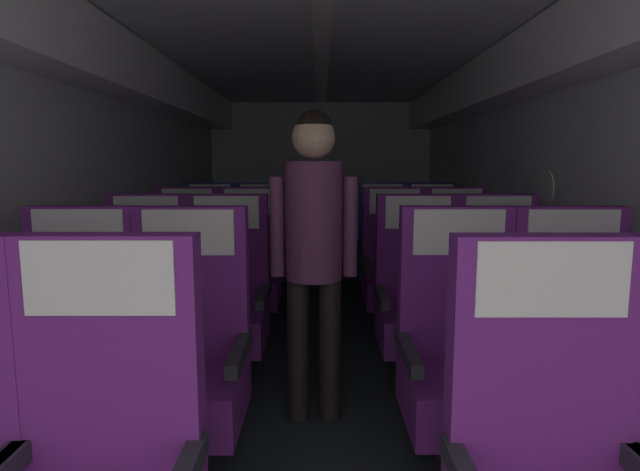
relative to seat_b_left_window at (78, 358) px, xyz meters
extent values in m
cube|color=#23282D|center=(1.08, 1.38, -0.47)|extent=(3.34, 8.05, 0.02)
cube|color=silver|center=(-0.49, 1.38, 0.62)|extent=(0.08, 7.65, 2.17)
cube|color=silver|center=(2.64, 1.38, 0.62)|extent=(0.08, 7.65, 2.17)
cube|color=silver|center=(1.08, 1.38, 1.71)|extent=(3.22, 7.65, 0.06)
cube|color=#B6BBBB|center=(1.08, 5.23, 0.62)|extent=(3.22, 0.06, 2.17)
cube|color=white|center=(-0.30, 1.38, 1.49)|extent=(0.32, 7.34, 0.36)
cube|color=white|center=(2.45, 1.38, 1.49)|extent=(0.32, 7.34, 0.36)
cube|color=white|center=(1.08, 1.38, 1.67)|extent=(0.12, 6.88, 0.02)
cylinder|color=white|center=(2.60, 1.38, 0.67)|extent=(0.01, 0.26, 0.26)
cylinder|color=white|center=(2.60, 3.30, 0.67)|extent=(0.01, 0.26, 0.26)
cube|color=#6B237A|center=(0.48, -0.78, 0.31)|extent=(0.50, 0.09, 0.68)
cube|color=silver|center=(0.48, -0.83, 0.54)|extent=(0.40, 0.01, 0.20)
cube|color=#6B237A|center=(1.66, -0.80, 0.31)|extent=(0.50, 0.09, 0.68)
cube|color=silver|center=(1.66, -0.85, 0.54)|extent=(0.40, 0.01, 0.20)
cube|color=#38383D|center=(0.00, -0.07, -0.36)|extent=(0.18, 0.19, 0.21)
cube|color=#6B237A|center=(0.00, -0.07, -0.14)|extent=(0.50, 0.52, 0.21)
cube|color=#6B237A|center=(0.00, 0.14, 0.31)|extent=(0.50, 0.09, 0.68)
cube|color=#28282D|center=(0.24, -0.07, 0.06)|extent=(0.05, 0.44, 0.06)
cube|color=#28282D|center=(-0.24, -0.07, 0.06)|extent=(0.05, 0.44, 0.06)
cube|color=silver|center=(0.00, 0.09, 0.54)|extent=(0.40, 0.01, 0.20)
cube|color=#38383D|center=(0.49, -0.09, -0.36)|extent=(0.18, 0.19, 0.21)
cube|color=#6B237A|center=(0.49, -0.09, -0.14)|extent=(0.50, 0.52, 0.21)
cube|color=#6B237A|center=(0.49, 0.13, 0.31)|extent=(0.50, 0.09, 0.68)
cube|color=#28282D|center=(0.73, -0.09, 0.06)|extent=(0.05, 0.44, 0.06)
cube|color=#28282D|center=(0.25, -0.09, 0.06)|extent=(0.05, 0.44, 0.06)
cube|color=silver|center=(0.49, 0.08, 0.54)|extent=(0.40, 0.01, 0.20)
cube|color=#38383D|center=(2.17, -0.08, -0.36)|extent=(0.18, 0.19, 0.21)
cube|color=#6B237A|center=(2.17, -0.08, -0.14)|extent=(0.50, 0.52, 0.21)
cube|color=#6B237A|center=(2.17, 0.13, 0.31)|extent=(0.50, 0.09, 0.68)
cube|color=#28282D|center=(1.93, -0.08, 0.06)|extent=(0.05, 0.44, 0.06)
cube|color=silver|center=(2.17, 0.08, 0.54)|extent=(0.40, 0.01, 0.20)
cube|color=#38383D|center=(1.67, -0.08, -0.36)|extent=(0.18, 0.19, 0.21)
cube|color=#6B237A|center=(1.67, -0.08, -0.14)|extent=(0.50, 0.52, 0.21)
cube|color=#6B237A|center=(1.67, 0.13, 0.31)|extent=(0.50, 0.09, 0.68)
cube|color=#28282D|center=(1.91, -0.08, 0.06)|extent=(0.05, 0.44, 0.06)
cube|color=#28282D|center=(1.43, -0.08, 0.06)|extent=(0.05, 0.44, 0.06)
cube|color=silver|center=(1.67, 0.08, 0.54)|extent=(0.40, 0.01, 0.20)
cube|color=#38383D|center=(-0.01, 0.86, -0.36)|extent=(0.18, 0.19, 0.21)
cube|color=#6B237A|center=(-0.01, 0.86, -0.14)|extent=(0.50, 0.52, 0.21)
cube|color=#6B237A|center=(-0.01, 1.07, 0.31)|extent=(0.50, 0.09, 0.68)
cube|color=#28282D|center=(0.23, 0.86, 0.06)|extent=(0.05, 0.44, 0.06)
cube|color=#28282D|center=(-0.25, 0.86, 0.06)|extent=(0.05, 0.44, 0.06)
cube|color=silver|center=(-0.01, 1.02, 0.54)|extent=(0.40, 0.01, 0.20)
cube|color=#38383D|center=(0.49, 0.85, -0.36)|extent=(0.18, 0.19, 0.21)
cube|color=#6B237A|center=(0.49, 0.85, -0.14)|extent=(0.50, 0.52, 0.21)
cube|color=#6B237A|center=(0.49, 1.06, 0.31)|extent=(0.50, 0.09, 0.68)
cube|color=#28282D|center=(0.72, 0.85, 0.06)|extent=(0.05, 0.44, 0.06)
cube|color=#28282D|center=(0.25, 0.85, 0.06)|extent=(0.05, 0.44, 0.06)
cube|color=silver|center=(0.49, 1.01, 0.54)|extent=(0.40, 0.01, 0.20)
cube|color=#38383D|center=(2.16, 0.85, -0.36)|extent=(0.18, 0.19, 0.21)
cube|color=#6B237A|center=(2.16, 0.85, -0.14)|extent=(0.50, 0.52, 0.21)
cube|color=#6B237A|center=(2.16, 1.06, 0.31)|extent=(0.50, 0.09, 0.68)
cube|color=#28282D|center=(2.40, 0.85, 0.06)|extent=(0.05, 0.44, 0.06)
cube|color=#28282D|center=(1.92, 0.85, 0.06)|extent=(0.05, 0.44, 0.06)
cube|color=silver|center=(2.16, 1.01, 0.54)|extent=(0.40, 0.01, 0.20)
cube|color=#38383D|center=(1.66, 0.85, -0.36)|extent=(0.18, 0.19, 0.21)
cube|color=#6B237A|center=(1.66, 0.85, -0.14)|extent=(0.50, 0.52, 0.21)
cube|color=#6B237A|center=(1.66, 1.06, 0.31)|extent=(0.50, 0.09, 0.68)
cube|color=#28282D|center=(1.90, 0.85, 0.06)|extent=(0.05, 0.44, 0.06)
cube|color=#28282D|center=(1.43, 0.85, 0.06)|extent=(0.05, 0.44, 0.06)
cube|color=silver|center=(1.66, 1.01, 0.54)|extent=(0.40, 0.01, 0.20)
cube|color=#38383D|center=(0.00, 1.80, -0.36)|extent=(0.18, 0.19, 0.21)
cube|color=#6B237A|center=(0.00, 1.80, -0.14)|extent=(0.50, 0.52, 0.21)
cube|color=#6B237A|center=(0.00, 2.02, 0.31)|extent=(0.50, 0.09, 0.68)
cube|color=#28282D|center=(0.24, 1.80, 0.06)|extent=(0.05, 0.44, 0.06)
cube|color=#28282D|center=(-0.24, 1.80, 0.06)|extent=(0.05, 0.44, 0.06)
cube|color=silver|center=(0.00, 1.97, 0.54)|extent=(0.40, 0.01, 0.20)
cube|color=#38383D|center=(0.50, 1.79, -0.36)|extent=(0.18, 0.19, 0.21)
cube|color=#6B237A|center=(0.50, 1.79, -0.14)|extent=(0.50, 0.52, 0.21)
cube|color=#6B237A|center=(0.50, 2.00, 0.31)|extent=(0.50, 0.09, 0.68)
cube|color=#28282D|center=(0.74, 1.79, 0.06)|extent=(0.05, 0.44, 0.06)
cube|color=#28282D|center=(0.26, 1.79, 0.06)|extent=(0.05, 0.44, 0.06)
cube|color=silver|center=(0.50, 1.95, 0.54)|extent=(0.40, 0.01, 0.20)
cube|color=#38383D|center=(2.15, 1.79, -0.36)|extent=(0.18, 0.19, 0.21)
cube|color=#6B237A|center=(2.15, 1.79, -0.14)|extent=(0.50, 0.52, 0.21)
cube|color=#6B237A|center=(2.15, 2.00, 0.31)|extent=(0.50, 0.09, 0.68)
cube|color=#28282D|center=(2.39, 1.79, 0.06)|extent=(0.05, 0.44, 0.06)
cube|color=#28282D|center=(1.91, 1.79, 0.06)|extent=(0.05, 0.44, 0.06)
cube|color=silver|center=(2.15, 1.95, 0.54)|extent=(0.40, 0.01, 0.20)
cube|color=#38383D|center=(1.66, 1.79, -0.36)|extent=(0.18, 0.19, 0.21)
cube|color=#6B237A|center=(1.66, 1.79, -0.14)|extent=(0.50, 0.52, 0.21)
cube|color=#6B237A|center=(1.66, 2.00, 0.31)|extent=(0.50, 0.09, 0.68)
cube|color=#28282D|center=(1.89, 1.79, 0.06)|extent=(0.05, 0.44, 0.06)
cube|color=#28282D|center=(1.42, 1.79, 0.06)|extent=(0.05, 0.44, 0.06)
cube|color=silver|center=(1.66, 1.95, 0.54)|extent=(0.40, 0.01, 0.20)
cube|color=#38383D|center=(-0.01, 2.73, -0.36)|extent=(0.18, 0.19, 0.21)
cube|color=navy|center=(-0.01, 2.73, -0.14)|extent=(0.50, 0.52, 0.21)
cube|color=navy|center=(-0.01, 2.95, 0.31)|extent=(0.50, 0.09, 0.68)
cube|color=#28282D|center=(0.23, 2.73, 0.06)|extent=(0.05, 0.44, 0.06)
cube|color=#28282D|center=(-0.25, 2.73, 0.06)|extent=(0.05, 0.44, 0.06)
cube|color=silver|center=(-0.01, 2.90, 0.54)|extent=(0.40, 0.01, 0.20)
cube|color=#38383D|center=(0.48, 2.73, -0.36)|extent=(0.18, 0.19, 0.21)
cube|color=navy|center=(0.48, 2.73, -0.14)|extent=(0.50, 0.52, 0.21)
cube|color=navy|center=(0.48, 2.94, 0.31)|extent=(0.50, 0.09, 0.68)
cube|color=#28282D|center=(0.72, 2.73, 0.06)|extent=(0.05, 0.44, 0.06)
cube|color=#28282D|center=(0.25, 2.73, 0.06)|extent=(0.05, 0.44, 0.06)
cube|color=silver|center=(0.48, 2.89, 0.54)|extent=(0.40, 0.01, 0.20)
cube|color=#38383D|center=(2.15, 2.71, -0.36)|extent=(0.18, 0.19, 0.21)
cube|color=navy|center=(2.15, 2.71, -0.14)|extent=(0.50, 0.52, 0.21)
cube|color=navy|center=(2.15, 2.93, 0.31)|extent=(0.50, 0.09, 0.68)
cube|color=#28282D|center=(2.39, 2.71, 0.06)|extent=(0.05, 0.44, 0.06)
cube|color=#28282D|center=(1.91, 2.71, 0.06)|extent=(0.05, 0.44, 0.06)
cube|color=silver|center=(2.15, 2.87, 0.54)|extent=(0.40, 0.01, 0.20)
cube|color=#38383D|center=(1.67, 2.72, -0.36)|extent=(0.18, 0.19, 0.21)
cube|color=navy|center=(1.67, 2.72, -0.14)|extent=(0.50, 0.52, 0.21)
cube|color=navy|center=(1.67, 2.93, 0.31)|extent=(0.50, 0.09, 0.68)
cube|color=#28282D|center=(1.91, 2.72, 0.06)|extent=(0.05, 0.44, 0.06)
cube|color=#28282D|center=(1.43, 2.72, 0.06)|extent=(0.05, 0.44, 0.06)
cube|color=silver|center=(1.67, 2.88, 0.54)|extent=(0.40, 0.01, 0.20)
cylinder|color=black|center=(0.95, 0.36, -0.09)|extent=(0.11, 0.11, 0.74)
cylinder|color=black|center=(1.11, 0.36, -0.09)|extent=(0.11, 0.11, 0.74)
cylinder|color=#5B2D4C|center=(1.03, 0.36, 0.56)|extent=(0.28, 0.28, 0.58)
cylinder|color=#5B2D4C|center=(0.85, 0.36, 0.53)|extent=(0.07, 0.07, 0.49)
cylinder|color=#5B2D4C|center=(1.21, 0.36, 0.53)|extent=(0.07, 0.07, 0.49)
sphere|color=tan|center=(1.03, 0.36, 0.96)|extent=(0.21, 0.21, 0.21)
sphere|color=black|center=(1.03, 0.36, 1.01)|extent=(0.18, 0.18, 0.18)
camera|label=1|loc=(1.06, -2.16, 0.84)|focal=29.09mm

